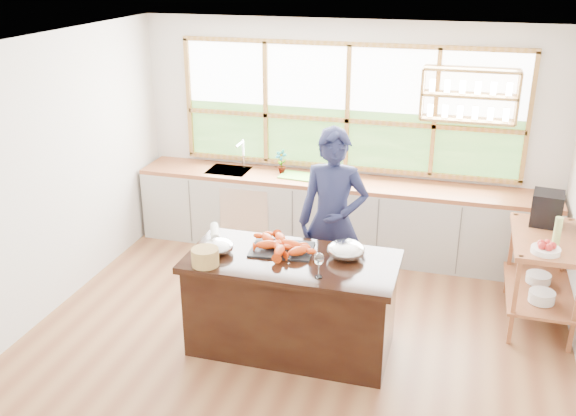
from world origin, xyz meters
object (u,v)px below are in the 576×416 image
at_px(cook, 333,222).
at_px(wicker_basket, 205,257).
at_px(island, 292,303).
at_px(espresso_machine, 547,208).

distance_m(cook, wicker_basket, 1.43).
bearing_deg(island, cook, 76.85).
distance_m(island, espresso_machine, 2.68).
xyz_separation_m(cook, wicker_basket, (-0.87, -1.13, 0.04)).
bearing_deg(island, espresso_machine, 33.00).
bearing_deg(island, wicker_basket, -154.73).
height_order(island, espresso_machine, espresso_machine).
bearing_deg(espresso_machine, cook, -155.76).
height_order(island, cook, cook).
bearing_deg(cook, island, -105.51).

